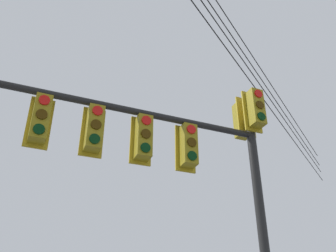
% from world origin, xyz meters
% --- Properties ---
extents(signal_mast_assembly, '(3.02, 5.51, 6.30)m').
position_xyz_m(signal_mast_assembly, '(-0.26, 1.93, 4.54)').
color(signal_mast_assembly, black).
rests_on(signal_mast_assembly, ground).
extents(overhead_wire_span, '(15.70, 8.16, 1.72)m').
position_xyz_m(overhead_wire_span, '(1.16, 0.07, 7.63)').
color(overhead_wire_span, black).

